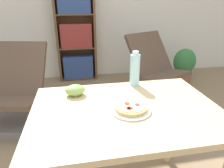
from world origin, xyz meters
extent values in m
cube|color=silver|center=(0.00, 2.62, 1.30)|extent=(8.00, 0.05, 2.60)
cube|color=#D1B27F|center=(0.01, 0.01, 0.74)|extent=(1.06, 0.74, 0.03)
cylinder|color=#D1B27F|center=(-0.46, 0.32, 0.36)|extent=(0.06, 0.06, 0.72)
cylinder|color=#D1B27F|center=(0.48, 0.32, 0.36)|extent=(0.06, 0.06, 0.72)
cylinder|color=white|center=(0.02, -0.02, 0.76)|extent=(0.23, 0.23, 0.01)
cylinder|color=#DBB26B|center=(0.02, -0.02, 0.78)|extent=(0.18, 0.18, 0.02)
cylinder|color=#EACC7A|center=(0.02, -0.02, 0.79)|extent=(0.16, 0.16, 0.00)
cylinder|color=#A83328|center=(0.06, -0.02, 0.79)|extent=(0.03, 0.03, 0.00)
cylinder|color=#A83328|center=(0.01, 0.00, 0.79)|extent=(0.03, 0.03, 0.00)
cylinder|color=#A83328|center=(0.01, -0.05, 0.79)|extent=(0.03, 0.03, 0.00)
cylinder|color=#A83328|center=(0.00, -0.05, 0.79)|extent=(0.02, 0.02, 0.00)
ellipsoid|color=#93BC5B|center=(-0.27, 0.23, 0.79)|extent=(0.13, 0.10, 0.07)
sphere|color=#93BC5B|center=(-0.23, 0.22, 0.79)|extent=(0.03, 0.03, 0.03)
sphere|color=#93BC5B|center=(-0.32, 0.21, 0.78)|extent=(0.02, 0.02, 0.02)
sphere|color=#93BC5B|center=(-0.25, 0.23, 0.79)|extent=(0.03, 0.03, 0.03)
sphere|color=#93BC5B|center=(-0.23, 0.23, 0.80)|extent=(0.02, 0.02, 0.02)
sphere|color=#93BC5B|center=(-0.31, 0.25, 0.80)|extent=(0.02, 0.02, 0.02)
sphere|color=#93BC5B|center=(-0.25, 0.24, 0.78)|extent=(0.02, 0.02, 0.02)
sphere|color=#93BC5B|center=(-0.27, 0.21, 0.80)|extent=(0.02, 0.02, 0.02)
sphere|color=#93BC5B|center=(-0.25, 0.26, 0.79)|extent=(0.02, 0.02, 0.02)
sphere|color=#93BC5B|center=(-0.27, 0.20, 0.77)|extent=(0.02, 0.02, 0.02)
sphere|color=#93BC5B|center=(-0.31, 0.27, 0.80)|extent=(0.02, 0.02, 0.02)
sphere|color=#93BC5B|center=(-0.23, 0.23, 0.81)|extent=(0.02, 0.02, 0.02)
cylinder|color=#A3DBEA|center=(0.14, 0.32, 0.87)|extent=(0.07, 0.07, 0.22)
cylinder|color=white|center=(0.14, 0.32, 0.99)|extent=(0.04, 0.04, 0.02)
cube|color=slate|center=(-0.97, 1.12, 0.05)|extent=(0.68, 0.66, 0.10)
cube|color=brown|center=(-0.97, 1.04, 0.36)|extent=(0.72, 0.62, 0.14)
cube|color=brown|center=(-0.92, 1.34, 0.60)|extent=(0.70, 0.53, 0.55)
cube|color=slate|center=(0.88, 1.52, 0.05)|extent=(0.77, 0.75, 0.10)
cube|color=brown|center=(0.88, 1.45, 0.36)|extent=(0.79, 0.73, 0.14)
cube|color=brown|center=(0.78, 1.72, 0.60)|extent=(0.75, 0.64, 0.55)
cube|color=brown|center=(-0.54, 2.48, 0.83)|extent=(0.04, 0.24, 1.65)
cube|color=brown|center=(0.07, 2.48, 0.83)|extent=(0.04, 0.24, 1.65)
cube|color=brown|center=(-0.23, 2.59, 0.83)|extent=(0.65, 0.01, 1.65)
cube|color=brown|center=(-0.23, 2.48, 0.02)|extent=(0.57, 0.23, 0.02)
cube|color=navy|center=(-0.23, 2.46, 0.22)|extent=(0.50, 0.17, 0.39)
cube|color=brown|center=(-0.23, 2.48, 0.56)|extent=(0.57, 0.23, 0.02)
cube|color=#99332D|center=(-0.23, 2.46, 0.76)|extent=(0.50, 0.17, 0.39)
cube|color=brown|center=(-0.23, 2.48, 1.10)|extent=(0.57, 0.23, 0.02)
cube|color=navy|center=(-0.23, 2.46, 1.30)|extent=(0.50, 0.17, 0.39)
cylinder|color=#8E5B42|center=(1.54, 2.03, 0.10)|extent=(0.29, 0.29, 0.20)
ellipsoid|color=#337038|center=(1.54, 2.03, 0.35)|extent=(0.38, 0.32, 0.44)
camera|label=1|loc=(-0.25, -0.94, 1.33)|focal=32.00mm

